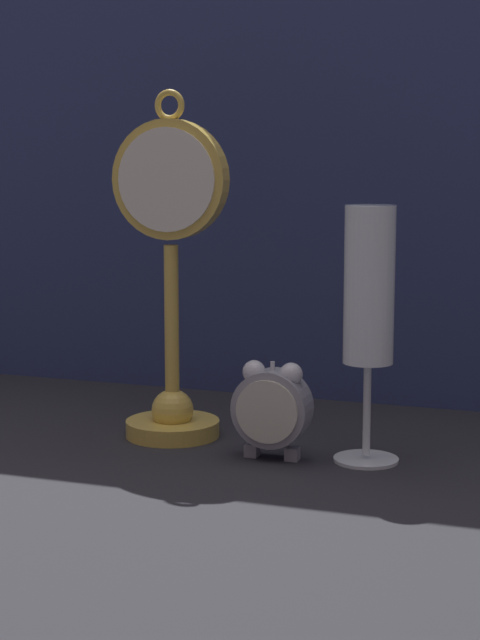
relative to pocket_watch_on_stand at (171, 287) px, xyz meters
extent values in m
plane|color=#232328|center=(0.08, -0.12, -0.15)|extent=(4.00, 4.00, 0.00)
cube|color=navy|center=(0.08, 0.21, 0.17)|extent=(1.58, 0.01, 0.64)
cylinder|color=gold|center=(0.00, 0.00, -0.14)|extent=(0.09, 0.09, 0.02)
sphere|color=gold|center=(0.00, 0.00, -0.12)|extent=(0.04, 0.04, 0.04)
cylinder|color=gold|center=(0.00, 0.00, -0.05)|extent=(0.01, 0.01, 0.17)
cylinder|color=gold|center=(0.00, 0.00, 0.10)|extent=(0.11, 0.02, 0.11)
cylinder|color=silver|center=(0.00, -0.01, 0.10)|extent=(0.10, 0.00, 0.10)
torus|color=gold|center=(0.00, 0.00, 0.17)|extent=(0.03, 0.01, 0.03)
cube|color=gray|center=(0.10, -0.04, -0.14)|extent=(0.01, 0.01, 0.01)
cube|color=gray|center=(0.14, -0.04, -0.14)|extent=(0.01, 0.01, 0.01)
cylinder|color=gray|center=(0.12, -0.04, -0.10)|extent=(0.07, 0.03, 0.07)
cylinder|color=beige|center=(0.12, -0.06, -0.10)|extent=(0.06, 0.00, 0.06)
sphere|color=silver|center=(0.10, -0.04, -0.07)|extent=(0.02, 0.02, 0.02)
sphere|color=silver|center=(0.13, -0.04, -0.07)|extent=(0.02, 0.02, 0.02)
cylinder|color=silver|center=(0.12, -0.04, -0.06)|extent=(0.00, 0.00, 0.01)
cylinder|color=silver|center=(0.20, -0.02, -0.14)|extent=(0.06, 0.06, 0.01)
cylinder|color=silver|center=(0.20, -0.02, -0.10)|extent=(0.01, 0.01, 0.08)
cylinder|color=white|center=(0.20, -0.02, 0.01)|extent=(0.04, 0.04, 0.14)
cylinder|color=#DBC675|center=(0.20, -0.02, -0.01)|extent=(0.04, 0.04, 0.09)
camera|label=1|loc=(0.41, -0.94, 0.13)|focal=60.00mm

